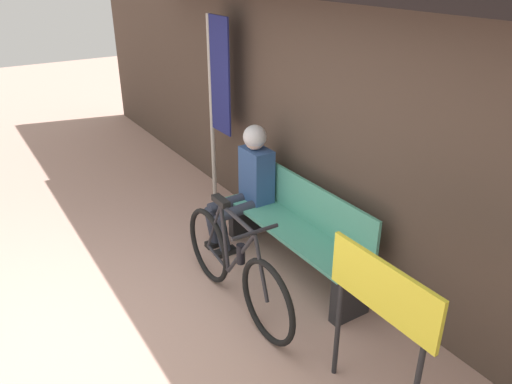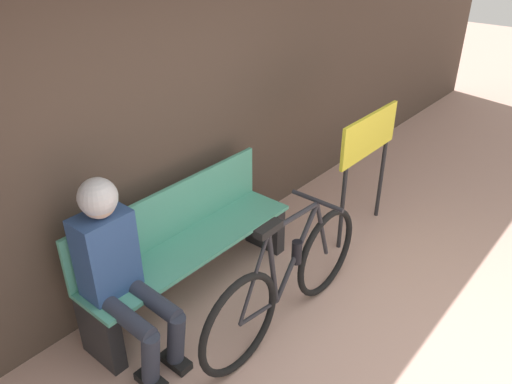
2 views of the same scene
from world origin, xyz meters
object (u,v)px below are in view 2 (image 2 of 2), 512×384
(park_bench_near, at_px, (188,247))
(signboard, at_px, (368,146))
(bicycle, at_px, (287,281))
(person_seated, at_px, (117,263))

(park_bench_near, height_order, signboard, signboard)
(bicycle, distance_m, signboard, 1.47)
(person_seated, height_order, signboard, person_seated)
(park_bench_near, height_order, person_seated, person_seated)
(park_bench_near, distance_m, bicycle, 0.79)
(bicycle, relative_size, signboard, 1.47)
(bicycle, xyz_separation_m, signboard, (1.38, 0.21, 0.47))
(person_seated, relative_size, signboard, 1.11)
(bicycle, bearing_deg, signboard, 8.61)
(bicycle, distance_m, person_seated, 1.12)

